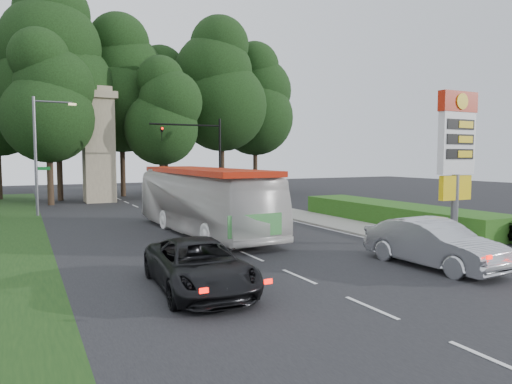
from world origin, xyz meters
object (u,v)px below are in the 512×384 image
suv_charcoal (199,265)px  monument (98,144)px  transit_bus (203,201)px  traffic_signal_mast (205,149)px  streetlight_signs (39,150)px  gas_station_pylon (457,146)px  sedan_silver (433,243)px

suv_charcoal → monument: bearing=91.1°
transit_bus → traffic_signal_mast: bearing=65.1°
streetlight_signs → monument: 9.44m
gas_station_pylon → suv_charcoal: bearing=-174.0°
traffic_signal_mast → suv_charcoal: size_ratio=1.34×
monument → gas_station_pylon: bearing=-68.2°
traffic_signal_mast → streetlight_signs: streetlight_signs is taller
gas_station_pylon → suv_charcoal: size_ratio=1.28×
gas_station_pylon → sedan_silver: bearing=-148.8°
streetlight_signs → suv_charcoal: streetlight_signs is taller
streetlight_signs → suv_charcoal: bearing=-80.5°
traffic_signal_mast → suv_charcoal: (-9.11, -23.34, -3.93)m
gas_station_pylon → traffic_signal_mast: size_ratio=0.95×
streetlight_signs → sedan_silver: size_ratio=1.53×
suv_charcoal → transit_bus: bearing=72.5°
sedan_silver → suv_charcoal: bearing=169.3°
gas_station_pylon → sedan_silver: gas_station_pylon is taller
traffic_signal_mast → streetlight_signs: (-12.67, -1.99, -0.23)m
gas_station_pylon → streetlight_signs: (-16.19, 20.01, -0.01)m
traffic_signal_mast → streetlight_signs: 12.83m
traffic_signal_mast → sedan_silver: traffic_signal_mast is taller
suv_charcoal → sedan_silver: bearing=-3.9°
streetlight_signs → suv_charcoal: size_ratio=1.49×
streetlight_signs → transit_bus: (7.26, -11.86, -2.75)m
gas_station_pylon → streetlight_signs: 25.74m
gas_station_pylon → transit_bus: bearing=137.6°
sedan_silver → suv_charcoal: size_ratio=0.98×
sedan_silver → traffic_signal_mast: bearing=85.7°
traffic_signal_mast → monument: monument is taller
streetlight_signs → transit_bus: 14.17m
suv_charcoal → gas_station_pylon: bearing=9.9°
transit_bus → suv_charcoal: size_ratio=2.26×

